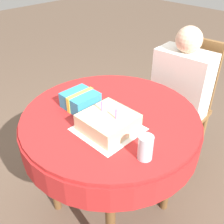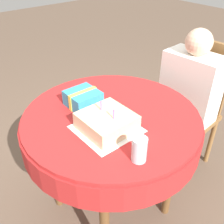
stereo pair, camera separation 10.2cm
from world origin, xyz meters
The scene contains 8 objects.
ground_plane centered at (0.00, 0.00, 0.00)m, with size 12.00×12.00×0.00m, color brown.
dining_table centered at (0.00, 0.00, 0.68)m, with size 0.96×0.96×0.78m.
chair centered at (0.00, 0.78, 0.51)m, with size 0.42×0.42×0.97m.
person centered at (0.00, 0.69, 0.66)m, with size 0.39×0.32×1.09m.
napkin centered at (0.08, -0.10, 0.78)m, with size 0.28×0.28×0.00m.
birthday_cake centered at (0.08, -0.10, 0.82)m, with size 0.23×0.23×0.13m.
drinking_glass centered at (0.33, -0.13, 0.83)m, with size 0.06×0.06×0.11m.
gift_box centered at (-0.17, -0.06, 0.82)m, with size 0.16×0.17×0.09m.
Camera 2 is at (0.88, -0.72, 1.56)m, focal length 42.00 mm.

